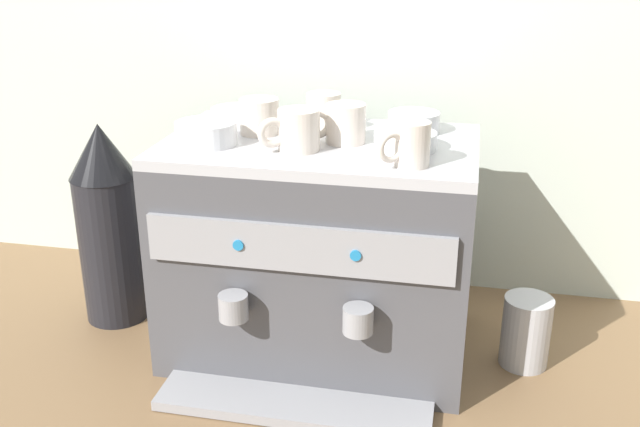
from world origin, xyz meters
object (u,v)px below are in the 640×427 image
Objects in this scene: ceramic_cup_4 at (410,144)px; milk_pitcher at (526,331)px; ceramic_bowl_1 at (405,141)px; ceramic_bowl_3 at (238,115)px; ceramic_cup_0 at (296,130)px; ceramic_cup_1 at (344,123)px; ceramic_bowl_0 at (414,123)px; ceramic_bowl_2 at (206,134)px; ceramic_cup_2 at (259,116)px; ceramic_cup_3 at (325,110)px; coffee_grinder at (109,223)px; espresso_machine at (320,249)px.

ceramic_cup_4 is 0.51m from milk_pitcher.
ceramic_bowl_3 is at bearing 160.71° from ceramic_bowl_1.
ceramic_cup_0 is 0.25m from ceramic_bowl_3.
ceramic_cup_1 reaches higher than ceramic_bowl_3.
ceramic_bowl_0 is (-0.01, 0.23, -0.02)m from ceramic_cup_4.
ceramic_bowl_0 is at bearing 24.22° from ceramic_bowl_2.
ceramic_cup_2 reaches higher than milk_pitcher.
ceramic_bowl_3 is at bearing 133.91° from ceramic_cup_0.
ceramic_cup_3 is 0.89× the size of ceramic_bowl_2.
ceramic_bowl_2 is (-0.18, 0.01, -0.02)m from ceramic_cup_0.
ceramic_bowl_1 is 0.40m from ceramic_bowl_3.
ceramic_bowl_0 is at bearing -4.01° from ceramic_cup_3.
ceramic_cup_0 is at bearing -11.81° from coffee_grinder.
ceramic_bowl_2 is at bearing -163.41° from espresso_machine.
ceramic_cup_0 is at bearing -135.61° from ceramic_cup_1.
milk_pitcher is (0.57, -0.02, -0.42)m from ceramic_cup_2.
ceramic_cup_1 is at bearing -22.87° from ceramic_bowl_3.
ceramic_bowl_1 is (0.17, -0.02, 0.25)m from espresso_machine.
ceramic_cup_0 is 0.93× the size of ceramic_bowl_1.
ceramic_cup_1 is 0.96× the size of ceramic_bowl_1.
ceramic_cup_3 is 1.19× the size of ceramic_cup_4.
coffee_grinder is at bearing 175.99° from ceramic_bowl_1.
ceramic_cup_4 is (0.14, -0.13, 0.00)m from ceramic_cup_1.
ceramic_bowl_0 reaches higher than ceramic_bowl_1.
coffee_grinder is (-0.28, 0.09, -0.25)m from ceramic_bowl_2.
ceramic_cup_4 is 0.59× the size of milk_pitcher.
milk_pitcher is at bearing 1.93° from espresso_machine.
ceramic_cup_2 is at bearing 1.50° from coffee_grinder.
ceramic_bowl_1 is (-0.02, 0.10, -0.02)m from ceramic_cup_4.
ceramic_cup_3 is at bearing 175.99° from ceramic_bowl_0.
ceramic_bowl_0 is at bearing 41.16° from ceramic_cup_0.
ceramic_cup_1 is (0.08, 0.08, -0.00)m from ceramic_cup_0.
espresso_machine is at bearing 174.04° from ceramic_bowl_1.
ceramic_cup_1 is 0.13m from ceramic_bowl_1.
ceramic_cup_1 is 0.13m from ceramic_cup_3.
ceramic_bowl_0 is at bearing 7.00° from coffee_grinder.
milk_pitcher is at bearing -2.36° from ceramic_cup_2.
ceramic_bowl_0 is 0.89× the size of ceramic_bowl_1.
ceramic_cup_3 is 0.55m from coffee_grinder.
espresso_machine is 5.80× the size of ceramic_bowl_0.
ceramic_bowl_1 is (0.18, -0.14, -0.02)m from ceramic_cup_3.
ceramic_cup_1 is 0.98× the size of ceramic_cup_2.
coffee_grinder is at bearing 161.97° from ceramic_bowl_2.
ceramic_cup_4 reaches higher than ceramic_bowl_2.
ceramic_cup_3 is at bearing 85.10° from ceramic_cup_0.
ceramic_bowl_3 is (-0.25, 0.11, -0.02)m from ceramic_cup_1.
coffee_grinder reaches higher than espresso_machine.
espresso_machine is at bearing -83.78° from ceramic_cup_3.
ceramic_bowl_1 is 0.78× the size of milk_pitcher.
espresso_machine is 5.18× the size of ceramic_bowl_1.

